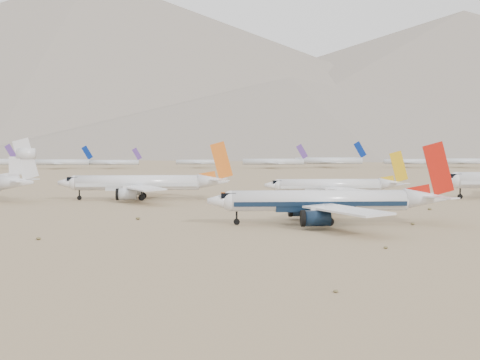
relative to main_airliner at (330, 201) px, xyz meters
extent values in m
plane|color=#7E6449|center=(-8.35, -3.85, -4.53)|extent=(7000.00, 7000.00, 0.00)
cylinder|color=white|center=(-2.11, 0.00, 0.20)|extent=(34.84, 4.12, 4.12)
cube|color=#0D1C31|center=(-2.11, 0.00, -0.31)|extent=(34.14, 4.18, 0.93)
sphere|color=white|center=(-19.53, 0.00, 0.20)|extent=(4.12, 4.12, 4.12)
cube|color=black|center=(-20.15, 0.00, 1.33)|extent=(2.88, 2.68, 1.03)
cone|color=white|center=(19.42, 0.00, 0.51)|extent=(8.71, 4.12, 4.12)
cube|color=white|center=(0.58, -12.22, -0.52)|extent=(13.46, 21.20, 0.64)
cube|color=white|center=(21.12, -4.00, 1.03)|extent=(5.53, 7.23, 0.25)
cylinder|color=#0D1C31|center=(-4.05, -8.56, -2.38)|extent=(4.84, 2.97, 2.97)
cube|color=white|center=(0.58, 12.22, -0.52)|extent=(13.46, 21.20, 0.64)
cube|color=white|center=(21.12, 4.00, 1.03)|extent=(5.53, 7.23, 0.25)
cylinder|color=#0D1C31|center=(-4.05, 8.56, -2.38)|extent=(4.84, 2.97, 2.97)
cube|color=#B7150A|center=(21.84, 0.00, 6.52)|extent=(6.60, 0.33, 10.88)
cylinder|color=black|center=(-18.50, 0.00, -3.92)|extent=(1.24, 0.51, 1.24)
cylinder|color=black|center=(-0.66, -2.88, -3.67)|extent=(1.73, 1.03, 1.73)
cylinder|color=black|center=(-0.66, 2.88, -3.67)|extent=(1.73, 1.03, 1.73)
sphere|color=white|center=(49.00, 59.42, 0.95)|extent=(4.77, 4.77, 4.77)
cube|color=black|center=(48.28, 59.42, 2.26)|extent=(3.34, 3.10, 1.19)
cylinder|color=black|center=(50.19, 59.42, -3.82)|extent=(1.43, 0.60, 1.43)
cylinder|color=white|center=(11.82, 60.32, -0.41)|extent=(29.53, 3.59, 3.59)
cube|color=silver|center=(11.82, 60.32, -0.86)|extent=(28.94, 3.64, 0.81)
sphere|color=white|center=(-2.95, 60.32, -0.41)|extent=(3.59, 3.59, 3.59)
cube|color=black|center=(-3.49, 60.32, 0.58)|extent=(2.51, 2.33, 0.90)
cone|color=white|center=(30.07, 60.32, -0.14)|extent=(7.38, 3.59, 3.59)
cube|color=white|center=(14.10, 49.91, -1.03)|extent=(11.41, 17.97, 0.56)
cube|color=white|center=(31.51, 56.91, 0.31)|extent=(4.69, 6.13, 0.22)
cylinder|color=silver|center=(10.18, 53.02, -2.65)|extent=(4.10, 2.58, 2.58)
cube|color=white|center=(14.10, 70.73, -1.03)|extent=(11.41, 17.97, 0.56)
cube|color=white|center=(31.51, 63.73, 0.31)|extent=(4.69, 6.13, 0.22)
cylinder|color=silver|center=(10.18, 67.63, -2.65)|extent=(4.10, 2.58, 2.58)
cube|color=gold|center=(32.12, 60.32, 4.98)|extent=(5.60, 0.29, 9.22)
cylinder|color=black|center=(-2.05, 60.32, -4.00)|extent=(1.08, 0.45, 1.08)
cylinder|color=black|center=(13.05, 57.81, -3.78)|extent=(1.51, 0.90, 1.51)
cylinder|color=black|center=(13.05, 62.84, -3.78)|extent=(1.51, 0.90, 1.51)
cylinder|color=white|center=(-43.54, 62.10, 0.40)|extent=(35.11, 4.29, 4.29)
cube|color=silver|center=(-43.54, 62.10, -0.13)|extent=(34.41, 4.36, 0.97)
sphere|color=white|center=(-61.10, 62.10, 0.40)|extent=(4.29, 4.29, 4.29)
cube|color=black|center=(-61.75, 62.10, 1.58)|extent=(3.00, 2.79, 1.07)
cone|color=white|center=(-21.84, 62.10, 0.72)|extent=(8.78, 4.29, 4.29)
cube|color=white|center=(-40.83, 49.71, -0.35)|extent=(13.56, 21.37, 0.66)
cube|color=white|center=(-20.13, 58.04, 1.26)|extent=(5.57, 7.29, 0.26)
cylinder|color=silver|center=(-45.50, 53.40, -2.29)|extent=(4.88, 3.09, 3.09)
cube|color=white|center=(-40.83, 74.49, -0.35)|extent=(13.56, 21.37, 0.66)
cube|color=white|center=(-20.13, 66.16, 1.26)|extent=(5.57, 7.29, 0.26)
cylinder|color=silver|center=(-45.50, 70.80, -2.29)|extent=(4.88, 3.09, 3.09)
cube|color=orange|center=(-19.40, 62.10, 6.81)|extent=(6.65, 0.34, 10.97)
cylinder|color=black|center=(-60.03, 62.10, -3.89)|extent=(1.29, 0.54, 1.29)
cylinder|color=black|center=(-42.08, 59.09, -3.63)|extent=(1.80, 1.07, 1.80)
cylinder|color=black|center=(-42.08, 65.10, -3.63)|extent=(1.80, 1.07, 1.80)
cone|color=white|center=(-75.91, 55.69, 0.95)|extent=(9.34, 4.48, 4.48)
cube|color=white|center=(-74.10, 51.38, 1.51)|extent=(5.93, 7.76, 0.27)
cube|color=white|center=(-74.10, 59.99, 1.51)|extent=(5.93, 7.76, 0.27)
cube|color=white|center=(-73.32, 55.69, 7.41)|extent=(7.08, 0.36, 11.67)
cylinder|color=white|center=(-73.06, 55.69, 8.85)|extent=(4.67, 2.90, 2.90)
cube|color=#57358C|center=(-151.19, 323.19, 6.90)|extent=(8.31, 0.41, 10.46)
cylinder|color=silver|center=(-118.16, 318.86, -0.24)|extent=(38.38, 3.79, 3.79)
cube|color=navy|center=(-100.10, 318.86, 6.17)|extent=(7.64, 0.38, 9.63)
cube|color=silver|center=(-118.16, 308.92, -0.81)|extent=(10.11, 17.67, 0.38)
cube|color=silver|center=(-118.16, 328.79, -0.81)|extent=(10.11, 17.67, 0.38)
cylinder|color=silver|center=(-83.53, 321.08, -0.44)|extent=(34.23, 3.38, 3.38)
cube|color=#57358C|center=(-67.43, 321.08, 5.27)|extent=(6.82, 0.34, 8.58)
cube|color=silver|center=(-83.53, 312.22, -0.95)|extent=(9.02, 15.76, 0.34)
cube|color=silver|center=(-83.53, 329.94, -0.95)|extent=(9.02, 15.76, 0.34)
cylinder|color=silver|center=(-25.35, 330.45, -0.51)|extent=(32.77, 3.24, 3.24)
cube|color=white|center=(-9.93, 330.45, 4.96)|extent=(6.53, 0.32, 8.22)
cube|color=silver|center=(-25.35, 321.97, -1.00)|extent=(8.63, 15.09, 0.32)
cube|color=silver|center=(-25.35, 338.93, -1.00)|extent=(8.63, 15.09, 0.32)
cylinder|color=silver|center=(24.33, 318.62, -0.08)|extent=(41.47, 4.10, 4.10)
cube|color=#57358C|center=(43.85, 318.62, 6.84)|extent=(8.26, 0.41, 10.40)
cube|color=silver|center=(24.33, 307.88, -0.70)|extent=(10.93, 19.09, 0.41)
cube|color=silver|center=(24.33, 329.35, -0.70)|extent=(10.93, 19.09, 0.41)
cylinder|color=silver|center=(64.57, 331.13, 0.19)|extent=(47.12, 4.66, 4.66)
cube|color=navy|center=(86.75, 331.13, 8.07)|extent=(9.38, 0.47, 11.82)
cube|color=silver|center=(64.57, 318.93, -0.50)|extent=(12.41, 21.69, 0.47)
cube|color=silver|center=(64.57, 343.32, -0.50)|extent=(12.41, 21.69, 0.47)
cylinder|color=silver|center=(121.26, 327.95, -0.33)|extent=(36.46, 3.60, 3.60)
cube|color=#57358C|center=(138.42, 327.95, 5.76)|extent=(7.26, 0.36, 9.14)
cube|color=silver|center=(121.26, 318.52, -0.87)|extent=(9.61, 16.78, 0.36)
cube|color=silver|center=(121.26, 337.39, -0.87)|extent=(9.61, 16.78, 0.36)
cylinder|color=silver|center=(158.73, 322.74, -0.11)|extent=(40.92, 4.04, 4.04)
cube|color=silver|center=(158.73, 312.14, -0.72)|extent=(10.78, 18.84, 0.40)
cube|color=silver|center=(158.73, 333.33, -0.72)|extent=(10.78, 18.84, 0.40)
cone|color=slate|center=(-308.35, 1686.15, 230.47)|extent=(2444.00, 2444.00, 470.00)
cone|color=slate|center=(191.65, 1476.15, 115.47)|extent=(1824.00, 1824.00, 240.00)
cone|color=slate|center=(691.65, 1656.15, 185.47)|extent=(2356.00, 2356.00, 380.00)
cone|color=slate|center=(141.65, 1096.15, 65.47)|extent=(1260.00, 1260.00, 140.00)
ellipsoid|color=brown|center=(-52.45, -18.75, -4.28)|extent=(0.84, 0.84, 0.46)
ellipsoid|color=brown|center=(-38.75, 10.55, -4.24)|extent=(0.98, 0.98, 0.54)
ellipsoid|color=brown|center=(-11.35, -60.85, -4.37)|extent=(0.56, 0.56, 0.31)
ellipsoid|color=brown|center=(2.35, -31.55, -4.32)|extent=(0.70, 0.70, 0.39)
ellipsoid|color=brown|center=(16.05, -2.25, -4.28)|extent=(0.84, 0.84, 0.46)
ellipsoid|color=brown|center=(29.75, 27.05, -4.24)|extent=(0.98, 0.98, 0.54)
camera|label=1|loc=(-25.85, -130.42, 11.17)|focal=50.00mm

